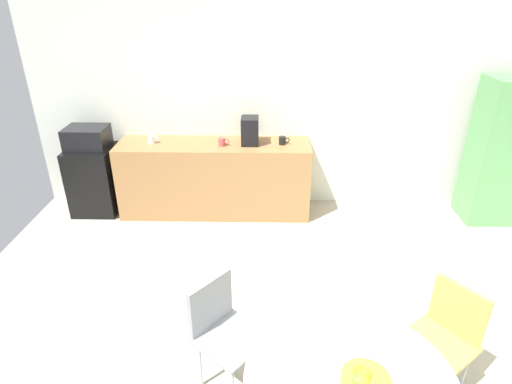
% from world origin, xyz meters
% --- Properties ---
extents(wall_back, '(6.00, 0.10, 2.60)m').
position_xyz_m(wall_back, '(0.00, 3.00, 1.30)').
color(wall_back, silver).
rests_on(wall_back, ground_plane).
extents(counter_block, '(2.29, 0.60, 0.90)m').
position_xyz_m(counter_block, '(-0.77, 2.65, 0.45)').
color(counter_block, '#9E7042').
rests_on(counter_block, ground_plane).
extents(mini_fridge, '(0.54, 0.54, 0.83)m').
position_xyz_m(mini_fridge, '(-2.27, 2.65, 0.41)').
color(mini_fridge, black).
rests_on(mini_fridge, ground_plane).
extents(microwave, '(0.48, 0.38, 0.26)m').
position_xyz_m(microwave, '(-2.27, 2.65, 0.96)').
color(microwave, black).
rests_on(microwave, mini_fridge).
extents(locker_cabinet, '(0.60, 0.50, 1.70)m').
position_xyz_m(locker_cabinet, '(2.55, 2.55, 0.85)').
color(locker_cabinet, '#599959').
rests_on(locker_cabinet, ground_plane).
extents(chair_yellow, '(0.59, 0.59, 0.83)m').
position_xyz_m(chair_yellow, '(1.07, 0.08, 0.52)').
color(chair_yellow, silver).
rests_on(chair_yellow, ground_plane).
extents(chair_gray, '(0.59, 0.59, 0.83)m').
position_xyz_m(chair_gray, '(-0.46, 0.12, 0.52)').
color(chair_gray, silver).
rests_on(chair_gray, ground_plane).
extents(fruit_bowl, '(0.26, 0.26, 0.11)m').
position_xyz_m(fruit_bowl, '(0.35, -0.57, 0.79)').
color(fruit_bowl, gold).
rests_on(fruit_bowl, round_table).
extents(mug_white, '(0.13, 0.08, 0.09)m').
position_xyz_m(mug_white, '(-1.50, 2.65, 0.95)').
color(mug_white, white).
rests_on(mug_white, counter_block).
extents(mug_green, '(0.13, 0.08, 0.09)m').
position_xyz_m(mug_green, '(0.04, 2.64, 0.95)').
color(mug_green, black).
rests_on(mug_green, counter_block).
extents(mug_red, '(0.13, 0.08, 0.09)m').
position_xyz_m(mug_red, '(-0.66, 2.58, 0.95)').
color(mug_red, '#D84C4C').
rests_on(mug_red, counter_block).
extents(coffee_maker, '(0.20, 0.24, 0.32)m').
position_xyz_m(coffee_maker, '(-0.34, 2.65, 1.06)').
color(coffee_maker, black).
rests_on(coffee_maker, counter_block).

